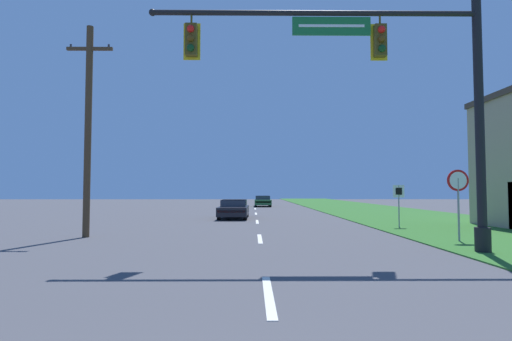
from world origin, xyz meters
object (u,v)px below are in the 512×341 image
at_px(car_ahead, 234,209).
at_px(stop_sign, 458,189).
at_px(signal_mast, 397,87).
at_px(far_car, 263,201).
at_px(route_sign_post, 399,196).
at_px(utility_pole_near, 88,127).

distance_m(car_ahead, stop_sign, 14.73).
distance_m(signal_mast, far_car, 33.81).
bearing_deg(route_sign_post, signal_mast, -110.24).
xyz_separation_m(far_car, stop_sign, (6.09, -30.97, 1.26)).
relative_size(far_car, utility_pole_near, 0.54).
bearing_deg(far_car, stop_sign, -78.88).
xyz_separation_m(signal_mast, car_ahead, (-5.45, 14.43, -4.26)).
bearing_deg(utility_pole_near, car_ahead, 63.25).
distance_m(signal_mast, route_sign_post, 8.86).
height_order(stop_sign, utility_pole_near, utility_pole_near).
distance_m(far_car, utility_pole_near, 30.58).
bearing_deg(car_ahead, route_sign_post, -39.04).
bearing_deg(car_ahead, signal_mast, -69.31).
relative_size(car_ahead, utility_pole_near, 0.56).
distance_m(far_car, route_sign_post, 26.38).
relative_size(car_ahead, stop_sign, 1.86).
relative_size(signal_mast, route_sign_post, 4.91).
distance_m(car_ahead, utility_pole_near, 12.23).
bearing_deg(route_sign_post, stop_sign, -88.24).
bearing_deg(car_ahead, utility_pole_near, -116.75).
bearing_deg(far_car, signal_mast, -84.73).
xyz_separation_m(far_car, route_sign_post, (5.92, -25.69, 0.92)).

